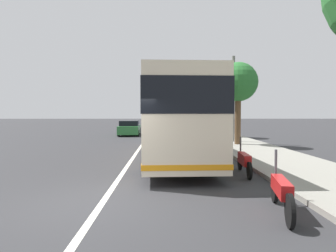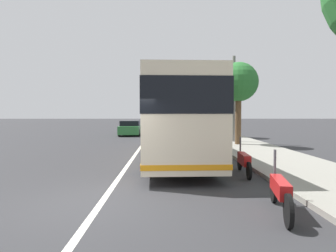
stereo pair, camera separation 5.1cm
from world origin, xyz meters
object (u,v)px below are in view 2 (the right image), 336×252
(car_ahead_same_lane, at_px, (166,122))
(utility_pole, at_px, (234,100))
(car_side_street, at_px, (165,122))
(roadside_tree_far_block, at_px, (218,93))
(car_oncoming, at_px, (130,128))
(coach_bus, at_px, (173,114))
(motorcycle_by_tree, at_px, (244,161))
(roadside_tree_mid_block, at_px, (239,83))
(motorcycle_far_end, at_px, (280,191))

(car_ahead_same_lane, bearing_deg, utility_pole, -165.13)
(car_ahead_same_lane, bearing_deg, car_side_street, 5.97)
(car_side_street, bearing_deg, roadside_tree_far_block, -166.48)
(car_oncoming, relative_size, car_side_street, 1.00)
(roadside_tree_far_block, bearing_deg, car_ahead_same_lane, 12.82)
(coach_bus, height_order, motorcycle_by_tree, coach_bus)
(roadside_tree_mid_block, bearing_deg, roadside_tree_far_block, 0.34)
(motorcycle_far_end, distance_m, car_oncoming, 23.48)
(motorcycle_by_tree, bearing_deg, motorcycle_far_end, 179.46)
(car_side_street, bearing_deg, utility_pole, -168.00)
(coach_bus, bearing_deg, roadside_tree_mid_block, -43.91)
(utility_pole, bearing_deg, roadside_tree_far_block, 1.79)
(coach_bus, height_order, utility_pole, utility_pole)
(coach_bus, distance_m, motorcycle_by_tree, 4.97)
(coach_bus, relative_size, motorcycle_by_tree, 5.58)
(coach_bus, xyz_separation_m, car_side_street, (35.81, 0.24, -1.38))
(motorcycle_far_end, relative_size, roadside_tree_mid_block, 0.42)
(roadside_tree_mid_block, distance_m, utility_pole, 2.10)
(car_oncoming, distance_m, car_side_street, 21.46)
(car_side_street, bearing_deg, motorcycle_far_end, -174.12)
(car_oncoming, distance_m, car_ahead_same_lane, 16.68)
(car_side_street, distance_m, roadside_tree_mid_block, 31.51)
(motorcycle_far_end, xyz_separation_m, roadside_tree_mid_block, (12.97, -2.27, 3.55))
(roadside_tree_far_block, bearing_deg, utility_pole, -178.21)
(roadside_tree_far_block, bearing_deg, car_side_street, 10.60)
(roadside_tree_mid_block, bearing_deg, motorcycle_by_tree, 167.60)
(motorcycle_far_end, height_order, motorcycle_by_tree, motorcycle_far_end)
(motorcycle_far_end, bearing_deg, car_side_street, 13.85)
(motorcycle_far_end, distance_m, motorcycle_by_tree, 4.09)
(motorcycle_by_tree, height_order, roadside_tree_far_block, roadside_tree_far_block)
(car_side_street, height_order, roadside_tree_far_block, roadside_tree_far_block)
(motorcycle_far_end, distance_m, roadside_tree_far_block, 20.35)
(utility_pole, bearing_deg, car_side_street, 9.08)
(motorcycle_by_tree, distance_m, utility_pole, 11.24)
(coach_bus, relative_size, roadside_tree_far_block, 2.39)
(car_side_street, height_order, utility_pole, utility_pole)
(roadside_tree_far_block, height_order, utility_pole, utility_pole)
(motorcycle_far_end, bearing_deg, car_ahead_same_lane, 14.01)
(coach_bus, height_order, car_side_street, coach_bus)
(motorcycle_by_tree, relative_size, roadside_tree_mid_block, 0.42)
(car_ahead_same_lane, distance_m, roadside_tree_mid_block, 26.67)
(car_ahead_same_lane, height_order, utility_pole, utility_pole)
(car_side_street, distance_m, utility_pole, 29.61)
(car_side_street, relative_size, roadside_tree_far_block, 0.92)
(coach_bus, distance_m, utility_pole, 8.05)
(coach_bus, relative_size, car_ahead_same_lane, 2.88)
(roadside_tree_mid_block, height_order, utility_pole, utility_pole)
(motorcycle_by_tree, bearing_deg, car_oncoming, 21.63)
(motorcycle_by_tree, relative_size, roadside_tree_far_block, 0.43)
(motorcycle_by_tree, distance_m, roadside_tree_mid_block, 9.78)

